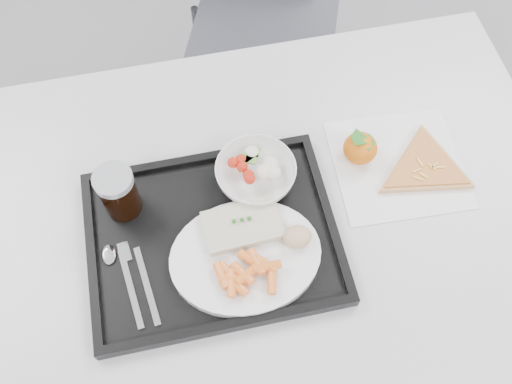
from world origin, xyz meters
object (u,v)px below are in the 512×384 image
Objects in this scene: table at (259,224)px; salad_bowl at (256,174)px; dinner_plate at (245,257)px; tray at (213,238)px; pizza_slice at (425,167)px; cola_glass at (118,192)px; tangerine at (360,148)px.

table is 7.89× the size of salad_bowl.
salad_bowl is (0.05, 0.15, 0.01)m from dinner_plate.
salad_bowl is (0.00, 0.05, 0.11)m from table.
pizza_slice is (0.43, 0.06, 0.00)m from tray.
salad_bowl is at bearing 173.48° from pizza_slice.
salad_bowl is 0.55× the size of pizza_slice.
cola_glass reaches higher than tray.
tray is 0.08m from dinner_plate.
tray is (-0.10, -0.05, 0.08)m from table.
cola_glass reaches higher than salad_bowl.
cola_glass is (-0.25, -0.00, 0.03)m from salad_bowl.
table is at bearing -177.19° from pizza_slice.
tangerine is (0.46, 0.02, -0.04)m from cola_glass.
dinner_plate is 1.78× the size of salad_bowl.
tangerine is at bearing 2.48° from cola_glass.
dinner_plate is 0.40m from pizza_slice.
tray is 0.44m from pizza_slice.
dinner_plate is 0.97× the size of pizza_slice.
salad_bowl reaches higher than tray.
dinner_plate is 0.16m from salad_bowl.
cola_glass is (-0.25, 0.05, 0.14)m from table.
tangerine is (0.26, 0.17, 0.01)m from dinner_plate.
dinner_plate is (0.05, -0.05, 0.02)m from tray.
salad_bowl reaches higher than table.
dinner_plate reaches higher than table.
cola_glass reaches higher than table.
cola_glass reaches higher than dinner_plate.
salad_bowl is (0.10, 0.10, 0.03)m from tray.
table is at bearing -94.03° from salad_bowl.
pizza_slice is (0.12, -0.05, -0.02)m from tangerine.
salad_bowl is at bearing 0.91° from cola_glass.
pizza_slice is at bearing -6.52° from salad_bowl.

